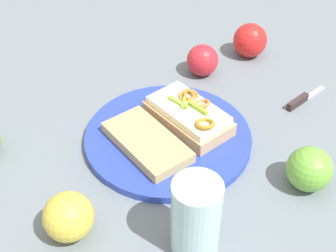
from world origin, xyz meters
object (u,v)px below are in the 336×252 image
at_px(apple_1, 202,60).
at_px(knife, 301,100).
at_px(plate, 168,137).
at_px(drinking_glass, 196,217).
at_px(apple_2, 250,40).
at_px(sandwich, 189,115).
at_px(bread_slice_side, 147,142).
at_px(apple_3, 68,217).
at_px(apple_4, 309,169).

distance_m(apple_1, knife, 0.22).
relative_size(plate, drinking_glass, 2.38).
xyz_separation_m(apple_2, knife, (0.07, -0.19, -0.03)).
height_order(sandwich, knife, sandwich).
bearing_deg(apple_1, drinking_glass, -97.40).
bearing_deg(plate, apple_1, 68.35).
bearing_deg(bread_slice_side, apple_3, -69.26).
bearing_deg(knife, drinking_glass, -165.94).
relative_size(apple_1, apple_4, 0.92).
xyz_separation_m(bread_slice_side, drinking_glass, (0.07, -0.20, 0.04)).
bearing_deg(sandwich, apple_1, 128.83).
height_order(sandwich, apple_3, apple_3).
relative_size(plate, bread_slice_side, 1.82).
xyz_separation_m(sandwich, bread_slice_side, (-0.08, -0.06, -0.01)).
bearing_deg(drinking_glass, plate, 96.74).
xyz_separation_m(apple_3, drinking_glass, (0.18, -0.03, 0.03)).
height_order(apple_3, knife, apple_3).
bearing_deg(plate, apple_3, -127.93).
relative_size(plate, knife, 3.05).
bearing_deg(apple_3, apple_1, 59.83).
bearing_deg(apple_4, knife, 76.88).
height_order(sandwich, drinking_glass, drinking_glass).
bearing_deg(apple_2, apple_3, -126.35).
distance_m(plate, bread_slice_side, 0.05).
bearing_deg(apple_2, apple_1, -148.67).
distance_m(plate, apple_3, 0.26).
xyz_separation_m(plate, apple_3, (-0.16, -0.20, 0.03)).
height_order(bread_slice_side, knife, bread_slice_side).
distance_m(plate, drinking_glass, 0.24).
distance_m(plate, sandwich, 0.06).
relative_size(apple_1, apple_2, 0.89).
height_order(apple_3, drinking_glass, drinking_glass).
xyz_separation_m(apple_1, apple_3, (-0.24, -0.42, 0.00)).
bearing_deg(plate, drinking_glass, -83.26).
relative_size(apple_3, drinking_glass, 0.59).
distance_m(apple_1, apple_2, 0.14).
height_order(bread_slice_side, apple_4, apple_4).
relative_size(apple_2, apple_3, 1.02).
bearing_deg(apple_3, apple_4, 11.69).
bearing_deg(drinking_glass, knife, 53.19).
bearing_deg(sandwich, apple_4, 13.25).
bearing_deg(apple_4, apple_2, 93.12).
bearing_deg(apple_4, plate, 151.48).
xyz_separation_m(apple_2, apple_4, (0.02, -0.41, -0.00)).
distance_m(apple_2, knife, 0.20).
height_order(apple_2, apple_3, apple_2).
height_order(plate, apple_4, apple_4).
distance_m(apple_4, drinking_glass, 0.23).
distance_m(apple_3, apple_4, 0.39).
relative_size(bread_slice_side, apple_4, 2.23).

